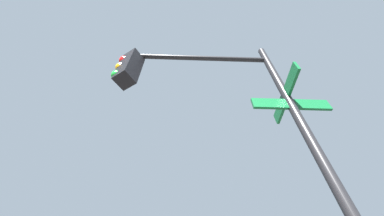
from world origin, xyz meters
TOP-DOWN VIEW (x-y plane):
  - traffic_signal_near at (-6.42, -6.50)m, footprint 2.74×1.95m

SIDE VIEW (x-z plane):
  - traffic_signal_near at x=-6.42m, z-range 1.21..7.17m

